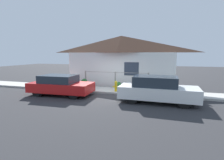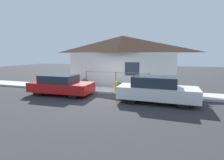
{
  "view_description": "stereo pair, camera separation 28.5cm",
  "coord_description": "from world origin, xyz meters",
  "px_view_note": "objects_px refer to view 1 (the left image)",
  "views": [
    {
      "loc": [
        3.45,
        -10.69,
        2.6
      ],
      "look_at": [
        0.13,
        0.3,
        0.9
      ],
      "focal_mm": 28.0,
      "sensor_mm": 36.0,
      "label": 1
    },
    {
      "loc": [
        3.72,
        -10.6,
        2.6
      ],
      "look_at": [
        0.13,
        0.3,
        0.9
      ],
      "focal_mm": 28.0,
      "sensor_mm": 36.0,
      "label": 2
    }
  ],
  "objects_px": {
    "fire_hydrant": "(116,86)",
    "potted_plant_near_hydrant": "(119,85)",
    "car_left": "(61,85)",
    "potted_plant_by_fence": "(84,82)",
    "car_right": "(157,89)",
    "potted_plant_corner": "(158,86)"
  },
  "relations": [
    {
      "from": "car_left",
      "to": "potted_plant_by_fence",
      "type": "bearing_deg",
      "value": 78.22
    },
    {
      "from": "potted_plant_corner",
      "to": "potted_plant_by_fence",
      "type": "bearing_deg",
      "value": -179.61
    },
    {
      "from": "fire_hydrant",
      "to": "potted_plant_near_hydrant",
      "type": "xyz_separation_m",
      "value": [
        -0.03,
        0.85,
        -0.09
      ]
    },
    {
      "from": "car_right",
      "to": "potted_plant_by_fence",
      "type": "distance_m",
      "value": 6.11
    },
    {
      "from": "car_left",
      "to": "potted_plant_by_fence",
      "type": "distance_m",
      "value": 2.58
    },
    {
      "from": "car_left",
      "to": "potted_plant_near_hydrant",
      "type": "bearing_deg",
      "value": 34.41
    },
    {
      "from": "car_right",
      "to": "potted_plant_by_fence",
      "type": "xyz_separation_m",
      "value": [
        -5.56,
        2.54,
        -0.26
      ]
    },
    {
      "from": "car_left",
      "to": "car_right",
      "type": "bearing_deg",
      "value": -2.01
    },
    {
      "from": "potted_plant_by_fence",
      "to": "potted_plant_corner",
      "type": "relative_size",
      "value": 1.12
    },
    {
      "from": "fire_hydrant",
      "to": "potted_plant_near_hydrant",
      "type": "distance_m",
      "value": 0.85
    },
    {
      "from": "car_left",
      "to": "potted_plant_by_fence",
      "type": "relative_size",
      "value": 6.73
    },
    {
      "from": "car_left",
      "to": "fire_hydrant",
      "type": "xyz_separation_m",
      "value": [
        3.25,
        1.53,
        -0.15
      ]
    },
    {
      "from": "fire_hydrant",
      "to": "potted_plant_by_fence",
      "type": "relative_size",
      "value": 1.17
    },
    {
      "from": "car_left",
      "to": "car_right",
      "type": "relative_size",
      "value": 0.97
    },
    {
      "from": "potted_plant_by_fence",
      "to": "car_right",
      "type": "bearing_deg",
      "value": -24.54
    },
    {
      "from": "car_left",
      "to": "potted_plant_near_hydrant",
      "type": "distance_m",
      "value": 4.0
    },
    {
      "from": "car_left",
      "to": "potted_plant_corner",
      "type": "distance_m",
      "value": 6.47
    },
    {
      "from": "potted_plant_near_hydrant",
      "to": "potted_plant_corner",
      "type": "relative_size",
      "value": 0.94
    },
    {
      "from": "potted_plant_corner",
      "to": "car_right",
      "type": "bearing_deg",
      "value": -88.54
    },
    {
      "from": "fire_hydrant",
      "to": "car_right",
      "type": "bearing_deg",
      "value": -29.04
    },
    {
      "from": "fire_hydrant",
      "to": "potted_plant_near_hydrant",
      "type": "relative_size",
      "value": 1.39
    },
    {
      "from": "potted_plant_near_hydrant",
      "to": "potted_plant_corner",
      "type": "xyz_separation_m",
      "value": [
        2.71,
        0.2,
        0.02
      ]
    }
  ]
}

